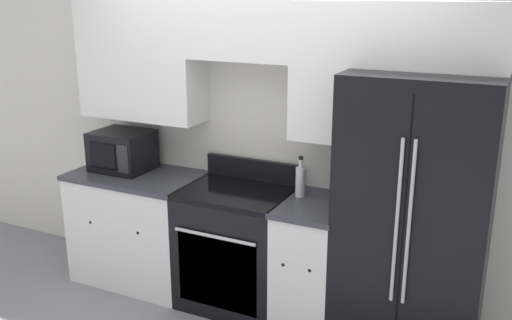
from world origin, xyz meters
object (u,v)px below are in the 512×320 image
(refrigerator, at_px, (414,216))
(bottle, at_px, (300,181))
(oven_range, at_px, (237,247))
(microwave, at_px, (123,151))

(refrigerator, bearing_deg, bottle, 176.63)
(oven_range, height_order, bottle, bottle)
(microwave, bearing_deg, oven_range, -2.49)
(oven_range, bearing_deg, refrigerator, 1.85)
(microwave, relative_size, bottle, 1.52)
(microwave, xyz_separation_m, bottle, (1.51, 0.04, -0.04))
(oven_range, bearing_deg, microwave, 177.51)
(oven_range, distance_m, refrigerator, 1.34)
(refrigerator, relative_size, microwave, 4.14)
(microwave, distance_m, bottle, 1.51)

